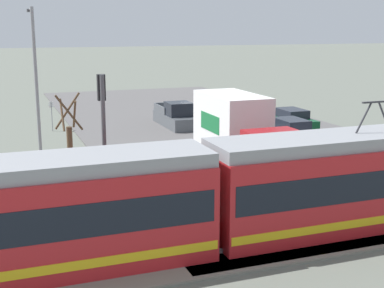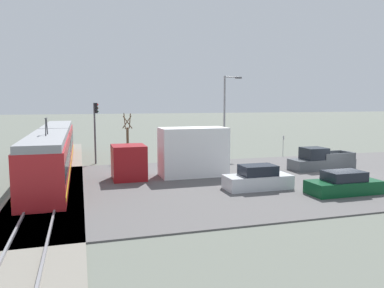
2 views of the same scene
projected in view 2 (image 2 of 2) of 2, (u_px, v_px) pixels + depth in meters
name	position (u px, v px, depth m)	size (l,w,h in m)	color
ground_plane	(339.00, 174.00, 29.66)	(320.00, 320.00, 0.00)	#60665B
road_surface	(339.00, 174.00, 29.66)	(18.84, 47.46, 0.08)	#565454
rail_bed	(47.00, 193.00, 23.45)	(55.72, 4.40, 0.22)	gray
light_rail_tram	(54.00, 150.00, 30.96)	(25.52, 2.62, 4.61)	#B21E23
box_truck	(178.00, 154.00, 28.32)	(2.55, 8.64, 3.70)	maroon
pickup_truck	(320.00, 161.00, 31.41)	(1.90, 5.45, 1.87)	#4C5156
sedan_car_0	(344.00, 184.00, 23.13)	(1.87, 4.54, 1.41)	#0C4723
sedan_car_1	(258.00, 179.00, 24.41)	(1.80, 4.38, 1.56)	silver
traffic_light_pole	(95.00, 125.00, 34.41)	(0.28, 0.47, 5.64)	#47474C
street_tree	(128.00, 139.00, 36.25)	(1.10, 0.92, 4.65)	brown
street_lamp_near_crossing	(226.00, 110.00, 39.36)	(0.36, 1.95, 8.43)	gray
no_parking_sign	(283.00, 143.00, 40.18)	(0.32, 0.08, 2.13)	gray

